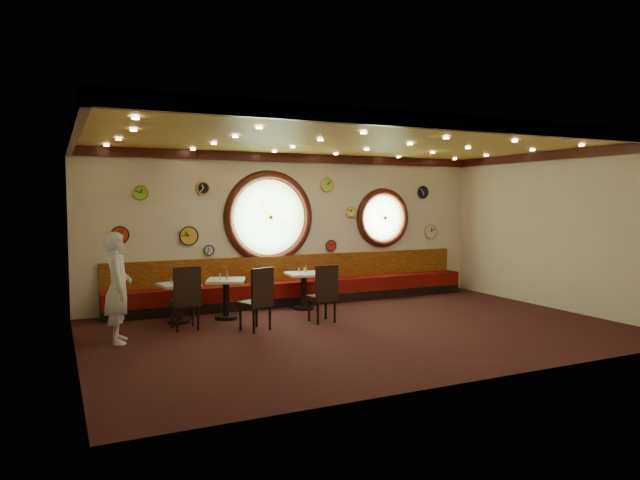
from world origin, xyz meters
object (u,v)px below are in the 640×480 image
at_px(table_c, 304,286).
at_px(condiment_c_salt, 299,270).
at_px(condiment_a_bottle, 181,278).
at_px(condiment_c_bottle, 306,268).
at_px(condiment_b_pepper, 227,277).
at_px(condiment_c_pepper, 304,270).
at_px(chair_a, 186,294).
at_px(condiment_a_pepper, 182,281).
at_px(condiment_b_bottle, 227,274).
at_px(waiter, 118,287).
at_px(condiment_b_salt, 220,277).
at_px(chair_c, 324,290).
at_px(table_a, 179,298).
at_px(chair_b, 259,295).
at_px(table_b, 226,294).
at_px(condiment_a_salt, 171,281).

relative_size(table_c, condiment_c_salt, 6.84).
height_order(condiment_a_bottle, condiment_c_bottle, condiment_c_bottle).
bearing_deg(condiment_a_bottle, condiment_b_pepper, -11.67).
xyz_separation_m(condiment_c_pepper, condiment_a_bottle, (-2.50, -0.16, 0.00)).
xyz_separation_m(chair_a, condiment_a_pepper, (0.07, 0.64, 0.14)).
bearing_deg(chair_a, condiment_b_bottle, 36.42).
distance_m(condiment_a_bottle, waiter, 1.64).
bearing_deg(condiment_c_salt, condiment_a_bottle, -174.22).
relative_size(condiment_a_pepper, condiment_b_pepper, 0.89).
distance_m(condiment_b_salt, condiment_c_salt, 1.75).
xyz_separation_m(table_c, chair_c, (-0.19, -1.35, 0.14)).
bearing_deg(condiment_c_pepper, condiment_b_bottle, -175.18).
xyz_separation_m(condiment_a_pepper, condiment_b_bottle, (0.86, 0.09, 0.06)).
height_order(table_a, chair_b, chair_b).
bearing_deg(chair_c, condiment_a_bottle, 150.15).
height_order(table_c, condiment_b_salt, condiment_b_salt).
relative_size(table_b, condiment_c_salt, 8.07).
bearing_deg(condiment_c_bottle, chair_a, -159.50).
bearing_deg(condiment_a_salt, condiment_c_salt, 6.47).
height_order(chair_a, condiment_a_pepper, chair_a).
height_order(table_c, chair_c, chair_c).
relative_size(chair_c, condiment_a_pepper, 6.85).
height_order(chair_a, waiter, waiter).
bearing_deg(condiment_c_bottle, condiment_c_salt, -167.21).
height_order(condiment_a_salt, condiment_b_salt, condiment_b_salt).
relative_size(condiment_c_salt, condiment_a_bottle, 0.64).
bearing_deg(table_b, condiment_a_salt, 177.05).
xyz_separation_m(table_a, table_b, (0.86, -0.04, 0.02)).
bearing_deg(waiter, condiment_b_salt, -55.32).
distance_m(chair_c, condiment_a_pepper, 2.56).
xyz_separation_m(condiment_b_bottle, waiter, (-2.06, -1.14, 0.04)).
bearing_deg(waiter, condiment_b_bottle, -55.04).
xyz_separation_m(chair_c, condiment_c_salt, (0.11, 1.42, 0.19)).
relative_size(chair_c, condiment_a_salt, 6.73).
relative_size(chair_a, condiment_b_bottle, 4.68).
xyz_separation_m(chair_a, condiment_b_pepper, (0.87, 0.55, 0.17)).
height_order(table_a, chair_c, chair_c).
relative_size(condiment_a_salt, condiment_b_bottle, 0.67).
bearing_deg(condiment_b_salt, condiment_c_salt, 10.69).
height_order(table_a, condiment_c_salt, condiment_c_salt).
bearing_deg(condiment_b_pepper, waiter, -154.61).
bearing_deg(chair_b, chair_a, 131.52).
bearing_deg(condiment_b_salt, condiment_b_pepper, -38.66).
relative_size(table_b, table_c, 1.18).
xyz_separation_m(table_b, chair_c, (1.51, -1.08, 0.13)).
relative_size(table_b, condiment_a_salt, 9.04).
xyz_separation_m(table_c, chair_b, (-1.47, -1.45, 0.15)).
bearing_deg(condiment_c_pepper, chair_a, -161.26).
xyz_separation_m(condiment_a_bottle, waiter, (-1.20, -1.11, 0.06)).
relative_size(condiment_b_salt, condiment_b_pepper, 0.98).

